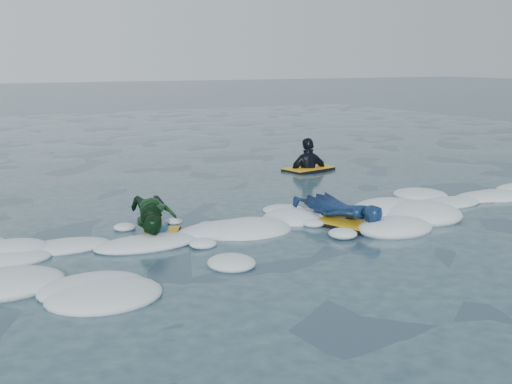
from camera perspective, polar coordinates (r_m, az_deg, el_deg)
ground at (r=7.13m, az=5.29°, el=-5.95°), size 120.00×120.00×0.00m
foam_band at (r=7.97m, az=1.22°, el=-3.99°), size 12.00×3.10×0.30m
prone_woman_unit at (r=8.62m, az=7.50°, el=-1.63°), size 0.81×1.52×0.36m
prone_child_unit at (r=8.10m, az=-9.03°, el=-2.18°), size 0.89×1.28×0.45m
waiting_rider_unit at (r=12.71m, az=4.67°, el=1.48°), size 1.10×0.76×1.51m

